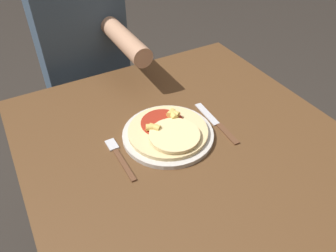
# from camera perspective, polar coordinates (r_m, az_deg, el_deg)

# --- Properties ---
(dining_table) EXTENTS (0.92, 0.96, 0.74)m
(dining_table) POSITION_cam_1_polar(r_m,az_deg,el_deg) (1.05, 3.08, -7.36)
(dining_table) COLOR brown
(dining_table) RESTS_ON ground_plane
(plate) EXTENTS (0.27, 0.27, 0.01)m
(plate) POSITION_cam_1_polar(r_m,az_deg,el_deg) (0.98, 0.00, -1.48)
(plate) COLOR beige
(plate) RESTS_ON dining_table
(pizza) EXTENTS (0.24, 0.24, 0.04)m
(pizza) POSITION_cam_1_polar(r_m,az_deg,el_deg) (0.96, 0.15, -0.85)
(pizza) COLOR #E0C689
(pizza) RESTS_ON plate
(fork) EXTENTS (0.03, 0.18, 0.00)m
(fork) POSITION_cam_1_polar(r_m,az_deg,el_deg) (0.93, -8.57, -5.14)
(fork) COLOR brown
(fork) RESTS_ON dining_table
(knife) EXTENTS (0.03, 0.22, 0.00)m
(knife) POSITION_cam_1_polar(r_m,az_deg,el_deg) (1.03, 8.49, 0.47)
(knife) COLOR brown
(knife) RESTS_ON dining_table
(person_diner) EXTENTS (0.34, 0.52, 1.19)m
(person_diner) POSITION_cam_1_polar(r_m,az_deg,el_deg) (1.49, -14.16, 10.27)
(person_diner) COLOR #2D2D38
(person_diner) RESTS_ON ground_plane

